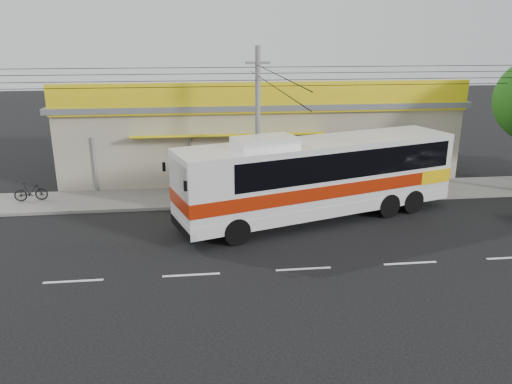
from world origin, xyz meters
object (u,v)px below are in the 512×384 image
Objects in this scene: motorbike_red at (199,189)px; utility_pole at (258,76)px; coach_bus at (323,173)px; motorbike_dark at (31,192)px.

motorbike_red is 0.06× the size of utility_pole.
coach_bus is at bearing -146.29° from motorbike_red.
coach_bus is 0.39× the size of utility_pole.
motorbike_dark is 12.55m from utility_pole.
motorbike_dark is at bearing 147.34° from coach_bus.
coach_bus is at bearing -111.86° from motorbike_dark.
coach_bus is at bearing -36.27° from utility_pole.
coach_bus reaches higher than motorbike_red.
motorbike_red is 8.29m from motorbike_dark.
utility_pole is at bearing -105.53° from motorbike_dark.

